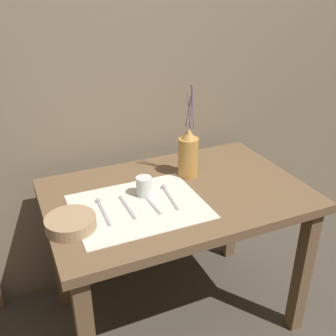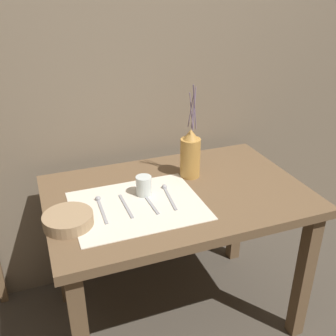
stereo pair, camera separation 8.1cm
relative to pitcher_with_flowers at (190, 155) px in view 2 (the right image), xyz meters
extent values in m
plane|color=#473F35|center=(-0.11, -0.12, -0.82)|extent=(12.00, 12.00, 0.00)
cube|color=#7A6B56|center=(-0.11, 0.36, 0.38)|extent=(7.00, 0.06, 2.40)
cube|color=brown|center=(-0.11, -0.12, -0.13)|extent=(1.11, 0.73, 0.04)
cube|color=brown|center=(0.38, -0.42, -0.48)|extent=(0.06, 0.06, 0.67)
cube|color=brown|center=(-0.61, 0.19, -0.48)|extent=(0.06, 0.06, 0.67)
cube|color=brown|center=(0.38, 0.19, -0.48)|extent=(0.06, 0.06, 0.67)
cube|color=beige|center=(-0.30, -0.17, -0.11)|extent=(0.52, 0.41, 0.00)
cylinder|color=#B7843D|center=(0.00, 0.00, -0.02)|extent=(0.09, 0.09, 0.18)
cone|color=#B7843D|center=(0.00, 0.00, 0.10)|extent=(0.07, 0.07, 0.05)
cylinder|color=slate|center=(0.01, 0.01, 0.20)|extent=(0.02, 0.01, 0.15)
cylinder|color=slate|center=(0.01, -0.01, 0.23)|extent=(0.04, 0.04, 0.20)
cylinder|color=slate|center=(0.00, 0.01, 0.20)|extent=(0.01, 0.04, 0.15)
cylinder|color=slate|center=(0.00, 0.00, 0.20)|extent=(0.02, 0.00, 0.17)
cylinder|color=slate|center=(0.01, -0.01, 0.22)|extent=(0.02, 0.01, 0.20)
cylinder|color=slate|center=(0.01, -0.01, 0.22)|extent=(0.02, 0.03, 0.19)
cylinder|color=#9E7F5B|center=(-0.58, -0.21, -0.08)|extent=(0.19, 0.19, 0.05)
cylinder|color=silver|center=(-0.25, -0.09, -0.06)|extent=(0.07, 0.07, 0.08)
cube|color=#939399|center=(-0.45, -0.16, -0.10)|extent=(0.02, 0.19, 0.00)
sphere|color=#939399|center=(-0.44, -0.07, -0.10)|extent=(0.02, 0.02, 0.02)
cube|color=#939399|center=(-0.35, -0.16, -0.10)|extent=(0.01, 0.19, 0.00)
cube|color=#939399|center=(-0.25, -0.17, -0.10)|extent=(0.02, 0.19, 0.00)
cube|color=#939399|center=(-0.16, -0.17, -0.10)|extent=(0.03, 0.19, 0.00)
sphere|color=#939399|center=(-0.15, -0.07, -0.10)|extent=(0.02, 0.02, 0.02)
camera|label=1|loc=(-0.74, -1.45, 0.73)|focal=42.00mm
camera|label=2|loc=(-0.66, -1.48, 0.73)|focal=42.00mm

